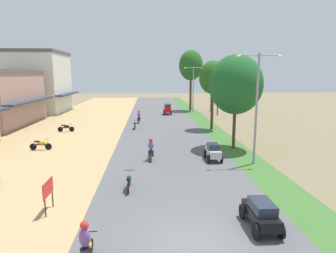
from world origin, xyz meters
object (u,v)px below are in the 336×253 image
at_px(motorbike_ahead_second, 129,180).
at_px(motorbike_ahead_fifth, 139,117).
at_px(streetlamp_mid, 193,86).
at_px(utility_pole_far, 211,85).
at_px(car_sedan_black, 261,213).
at_px(motorbike_foreground_rider, 86,245).
at_px(median_tree_nearest, 236,85).
at_px(median_tree_second, 213,78).
at_px(parked_motorbike_second, 41,144).
at_px(streetlamp_near, 257,101).
at_px(car_van_red, 167,108).
at_px(motorbike_ahead_fourth, 135,125).
at_px(utility_pole_near, 218,88).
at_px(street_signboard, 48,190).
at_px(car_hatchback_silver, 213,151).
at_px(parked_motorbike_third, 66,127).
at_px(motorbike_ahead_third, 151,150).
at_px(median_tree_third, 191,66).

relative_size(motorbike_ahead_second, motorbike_ahead_fifth, 1.00).
relative_size(streetlamp_mid, utility_pole_far, 0.87).
relative_size(car_sedan_black, motorbike_foreground_rider, 1.26).
distance_m(median_tree_nearest, median_tree_second, 8.84).
bearing_deg(motorbike_foreground_rider, car_sedan_black, 16.77).
relative_size(parked_motorbike_second, motorbike_foreground_rider, 1.00).
distance_m(median_tree_nearest, streetlamp_mid, 24.05).
xyz_separation_m(streetlamp_near, car_van_red, (-4.42, 26.15, -3.47)).
bearing_deg(utility_pole_far, motorbike_ahead_fourth, -127.74).
bearing_deg(utility_pole_near, median_tree_nearest, -99.68).
bearing_deg(car_sedan_black, median_tree_second, 82.85).
bearing_deg(car_van_red, motorbike_ahead_fourth, -110.66).
bearing_deg(utility_pole_far, motorbike_ahead_second, -109.19).
bearing_deg(motorbike_ahead_fourth, streetlamp_mid, 58.11).
xyz_separation_m(street_signboard, utility_pole_far, (15.35, 36.47, 3.39)).
height_order(car_hatchback_silver, car_van_red, car_van_red).
relative_size(utility_pole_near, car_van_red, 3.41).
distance_m(parked_motorbike_third, utility_pole_far, 26.52).
distance_m(motorbike_ahead_third, motorbike_ahead_fifth, 16.85).
xyz_separation_m(utility_pole_far, car_van_red, (-7.76, -3.79, -3.47)).
bearing_deg(car_hatchback_silver, parked_motorbike_second, 164.05).
bearing_deg(car_hatchback_silver, car_sedan_black, -91.03).
height_order(parked_motorbike_second, car_van_red, car_van_red).
relative_size(parked_motorbike_second, street_signboard, 1.20).
bearing_deg(street_signboard, motorbike_foreground_rider, -58.12).
bearing_deg(median_tree_nearest, parked_motorbike_third, 152.89).
xyz_separation_m(streetlamp_near, motorbike_ahead_second, (-8.52, -4.13, -3.92)).
bearing_deg(car_hatchback_silver, motorbike_foreground_rider, -120.20).
relative_size(parked_motorbike_second, median_tree_third, 0.17).
xyz_separation_m(median_tree_second, motorbike_ahead_fifth, (-8.55, 4.90, -5.08)).
height_order(car_van_red, motorbike_ahead_second, car_van_red).
distance_m(street_signboard, median_tree_nearest, 16.73).
relative_size(streetlamp_mid, utility_pole_near, 0.91).
bearing_deg(car_hatchback_silver, streetlamp_mid, 84.37).
height_order(parked_motorbike_second, street_signboard, street_signboard).
height_order(utility_pole_near, motorbike_ahead_third, utility_pole_near).
bearing_deg(utility_pole_far, utility_pole_near, -89.37).
height_order(street_signboard, motorbike_ahead_third, motorbike_ahead_third).
height_order(motorbike_ahead_second, motorbike_ahead_third, motorbike_ahead_third).
height_order(median_tree_nearest, car_hatchback_silver, median_tree_nearest).
bearing_deg(median_tree_second, utility_pole_far, 78.23).
distance_m(car_van_red, motorbike_ahead_second, 30.55).
relative_size(median_tree_third, car_hatchback_silver, 5.18).
bearing_deg(motorbike_ahead_third, parked_motorbike_third, 129.01).
bearing_deg(motorbike_ahead_fourth, motorbike_ahead_third, -82.11).
distance_m(motorbike_ahead_second, motorbike_ahead_third, 5.65).
bearing_deg(parked_motorbike_third, median_tree_second, 1.57).
distance_m(streetlamp_near, motorbike_foreground_rider, 14.70).
relative_size(median_tree_third, utility_pole_near, 1.27).
xyz_separation_m(street_signboard, streetlamp_mid, (12.02, 35.00, 3.29)).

